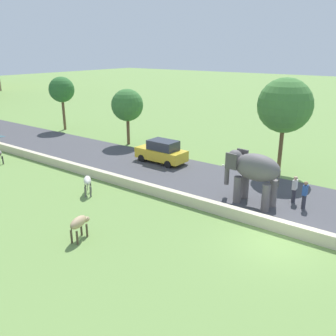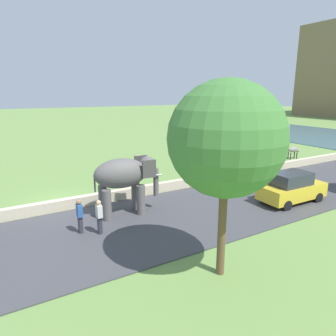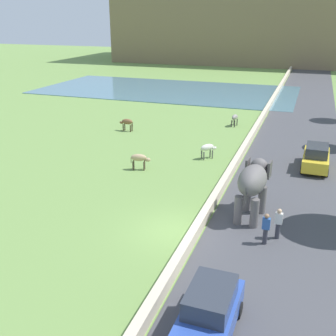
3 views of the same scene
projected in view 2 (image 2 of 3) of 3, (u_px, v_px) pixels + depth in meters
The scene contains 12 objects.
ground_plane at pixel (58, 203), 17.18m from camera, with size 220.00×220.00×0.00m, color #6B8E47.
barrier_wall at pixel (287, 165), 24.87m from camera, with size 0.40×110.00×0.61m, color beige.
lake at pixel (293, 132), 47.54m from camera, with size 36.00×18.00×0.08m, color slate.
elephant at pixel (125, 177), 15.15m from camera, with size 1.64×3.53×2.99m.
person_beside_elephant at pixel (99, 217), 13.19m from camera, with size 0.36×0.22×1.63m.
person_trailing at pixel (80, 216), 13.26m from camera, with size 0.36×0.22×1.63m.
car_yellow at pixel (291, 188), 17.09m from camera, with size 1.86×4.04×1.80m.
cow_tan at pixel (139, 159), 24.81m from camera, with size 1.42×0.71×1.15m.
cow_grey at pixel (293, 150), 28.36m from camera, with size 0.58×1.41×1.15m.
cow_brown at pixel (193, 141), 33.49m from camera, with size 1.40×0.52×1.15m.
cow_white at pixel (205, 163), 23.42m from camera, with size 1.18×1.26×1.15m.
tree_far at pixel (226, 140), 9.41m from camera, with size 3.74×3.74×6.62m.
Camera 2 is at (17.13, -2.68, 6.19)m, focal length 32.16 mm.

